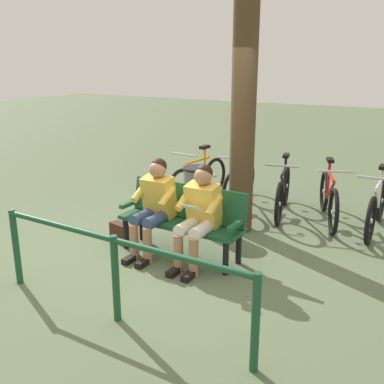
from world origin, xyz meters
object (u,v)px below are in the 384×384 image
object	(u,v)px
bicycle_blue	(329,199)
bicycle_black	(198,180)
bench	(183,215)
bicycle_silver	(377,208)
litter_bin	(197,197)
handbag	(120,232)
bicycle_purple	(239,184)
tree_trunk	(244,98)
bicycle_red	(283,192)
person_companion	(154,203)
person_reading	(199,211)

from	to	relation	value
bicycle_blue	bicycle_black	xyz separation A→B (m)	(2.20, 0.03, 0.00)
bench	bicycle_silver	bearing A→B (deg)	-133.93
litter_bin	bicycle_black	xyz separation A→B (m)	(0.57, -1.08, -0.08)
litter_bin	bicycle_black	world-z (taller)	bicycle_black
handbag	bicycle_purple	distance (m)	2.35
bicycle_black	bicycle_blue	bearing A→B (deg)	97.47
tree_trunk	bicycle_purple	bearing A→B (deg)	-65.40
bench	bicycle_red	bearing A→B (deg)	-104.93
tree_trunk	bicycle_silver	xyz separation A→B (m)	(-1.70, -0.85, -1.51)
person_companion	handbag	bearing A→B (deg)	-7.43
tree_trunk	bicycle_purple	world-z (taller)	tree_trunk
bicycle_blue	bicycle_red	world-z (taller)	same
person_reading	bicycle_black	xyz separation A→B (m)	(1.22, -2.20, -0.31)
person_companion	bicycle_purple	size ratio (longest dim) A/B	0.72
bench	person_companion	xyz separation A→B (m)	(0.32, 0.16, 0.16)
bicycle_black	person_companion	bearing A→B (deg)	21.64
litter_bin	bicycle_blue	size ratio (longest dim) A/B	0.55
bicycle_purple	tree_trunk	bearing A→B (deg)	18.47
bicycle_purple	person_reading	bearing A→B (deg)	6.25
tree_trunk	bicycle_black	bearing A→B (deg)	-37.79
bench	litter_bin	bearing A→B (deg)	-69.27
person_companion	bicycle_black	size ratio (longest dim) A/B	0.72
person_reading	handbag	size ratio (longest dim) A/B	4.00
tree_trunk	bicycle_purple	xyz separation A→B (m)	(0.48, -1.05, -1.51)
bench	tree_trunk	xyz separation A→B (m)	(-0.28, -1.11, 1.36)
bicycle_red	bicycle_purple	xyz separation A→B (m)	(0.79, -0.11, 0.00)
person_reading	litter_bin	size ratio (longest dim) A/B	1.37
handbag	bicycle_black	world-z (taller)	bicycle_black
bench	person_reading	bearing A→B (deg)	152.82
bench	person_reading	world-z (taller)	person_reading
bicycle_purple	bench	bearing A→B (deg)	-0.98
person_companion	bench	bearing A→B (deg)	-152.83
person_reading	litter_bin	xyz separation A→B (m)	(0.65, -1.12, -0.22)
person_reading	person_companion	distance (m)	0.64
bicycle_black	person_reading	bearing A→B (deg)	35.76
bench	bicycle_blue	size ratio (longest dim) A/B	1.01
bench	handbag	xyz separation A→B (m)	(0.96, 0.06, -0.39)
bicycle_silver	litter_bin	bearing A→B (deg)	-66.55
handbag	bicycle_blue	world-z (taller)	bicycle_blue
bench	bicycle_purple	xyz separation A→B (m)	(0.19, -2.15, -0.15)
person_reading	bicycle_blue	distance (m)	2.46
bicycle_red	bicycle_black	size ratio (longest dim) A/B	0.99
bicycle_silver	bicycle_blue	distance (m)	0.69
person_reading	litter_bin	distance (m)	1.32
person_companion	tree_trunk	bearing A→B (deg)	-114.30
bicycle_black	bicycle_red	bearing A→B (deg)	97.06
bicycle_silver	bicycle_blue	xyz separation A→B (m)	(0.68, -0.10, 0.00)
bench	bicycle_purple	bearing A→B (deg)	-83.48
bench	handbag	distance (m)	1.04
bicycle_red	bicycle_black	world-z (taller)	same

